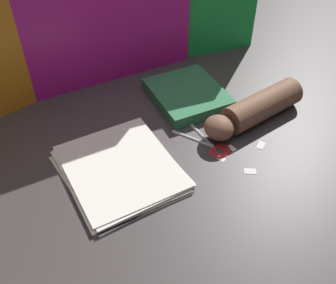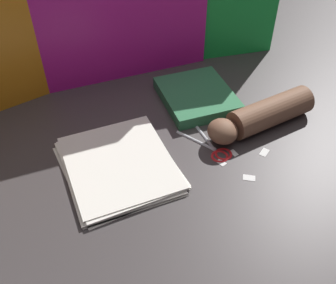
# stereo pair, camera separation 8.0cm
# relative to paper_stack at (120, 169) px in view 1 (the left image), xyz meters

# --- Properties ---
(ground_plane) EXTENTS (6.00, 6.00, 0.00)m
(ground_plane) POSITION_rel_paper_stack_xyz_m (0.12, -0.05, -0.01)
(ground_plane) COLOR #3D3838
(backdrop_panel_center) EXTENTS (0.64, 0.07, 0.51)m
(backdrop_panel_center) POSITION_rel_paper_stack_xyz_m (0.14, 0.40, 0.24)
(backdrop_panel_center) COLOR #D81E9E
(backdrop_panel_center) RESTS_ON ground_plane
(paper_stack) EXTENTS (0.28, 0.32, 0.02)m
(paper_stack) POSITION_rel_paper_stack_xyz_m (0.00, 0.00, 0.00)
(paper_stack) COLOR white
(paper_stack) RESTS_ON ground_plane
(book_closed) EXTENTS (0.23, 0.26, 0.04)m
(book_closed) POSITION_rel_paper_stack_xyz_m (0.32, 0.16, 0.01)
(book_closed) COLOR #2D7247
(book_closed) RESTS_ON ground_plane
(scissors) EXTENTS (0.10, 0.18, 0.01)m
(scissors) POSITION_rel_paper_stack_xyz_m (0.25, -0.05, -0.00)
(scissors) COLOR silver
(scissors) RESTS_ON ground_plane
(hand_forearm) EXTENTS (0.34, 0.10, 0.08)m
(hand_forearm) POSITION_rel_paper_stack_xyz_m (0.42, -0.03, 0.03)
(hand_forearm) COLOR brown
(hand_forearm) RESTS_ON ground_plane
(paper_scrap_near) EXTENTS (0.02, 0.03, 0.00)m
(paper_scrap_near) POSITION_rel_paper_stack_xyz_m (0.24, -0.10, -0.01)
(paper_scrap_near) COLOR white
(paper_scrap_near) RESTS_ON ground_plane
(paper_scrap_mid) EXTENTS (0.04, 0.03, 0.00)m
(paper_scrap_mid) POSITION_rel_paper_stack_xyz_m (0.37, -0.12, -0.01)
(paper_scrap_mid) COLOR white
(paper_scrap_mid) RESTS_ON ground_plane
(paper_scrap_far) EXTENTS (0.04, 0.03, 0.00)m
(paper_scrap_far) POSITION_rel_paper_stack_xyz_m (0.28, -0.18, -0.01)
(paper_scrap_far) COLOR white
(paper_scrap_far) RESTS_ON ground_plane
(paper_scrap_side) EXTENTS (0.02, 0.03, 0.00)m
(paper_scrap_side) POSITION_rel_paper_stack_xyz_m (0.29, -0.09, -0.01)
(paper_scrap_side) COLOR white
(paper_scrap_side) RESTS_ON ground_plane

